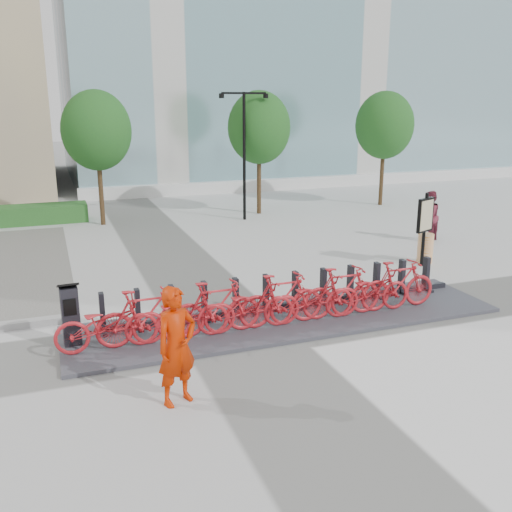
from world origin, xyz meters
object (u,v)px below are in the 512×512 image
object	(u,v)px
bike_0	(107,324)
pedestrian	(429,216)
worker_red	(177,346)
map_sign	(425,218)
construction_barrel	(425,248)
kiosk	(70,314)

from	to	relation	value
bike_0	pedestrian	world-z (taller)	pedestrian
worker_red	pedestrian	world-z (taller)	worker_red
pedestrian	map_sign	world-z (taller)	map_sign
bike_0	construction_barrel	distance (m)	10.09
kiosk	worker_red	xyz separation A→B (m)	(1.49, -2.77, 0.28)
worker_red	pedestrian	size ratio (longest dim) A/B	1.13
pedestrian	construction_barrel	xyz separation A→B (m)	(-1.77, -2.26, -0.42)
bike_0	map_sign	size ratio (longest dim) A/B	0.91
map_sign	construction_barrel	bearing A→B (deg)	19.89
kiosk	pedestrian	bearing A→B (deg)	19.18
pedestrian	map_sign	bearing A→B (deg)	21.76
construction_barrel	kiosk	bearing A→B (deg)	-165.26
worker_red	map_sign	size ratio (longest dim) A/B	0.91
kiosk	worker_red	bearing A→B (deg)	-65.00
kiosk	pedestrian	size ratio (longest dim) A/B	0.74
pedestrian	construction_barrel	bearing A→B (deg)	22.85
bike_0	kiosk	xyz separation A→B (m)	(-0.63, 0.50, 0.10)
worker_red	construction_barrel	bearing A→B (deg)	9.31
kiosk	construction_barrel	distance (m)	10.56
bike_0	worker_red	xyz separation A→B (m)	(0.86, -2.27, 0.38)
worker_red	map_sign	xyz separation A→B (m)	(8.43, 5.20, 0.45)
worker_red	bike_0	bearing A→B (deg)	88.01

